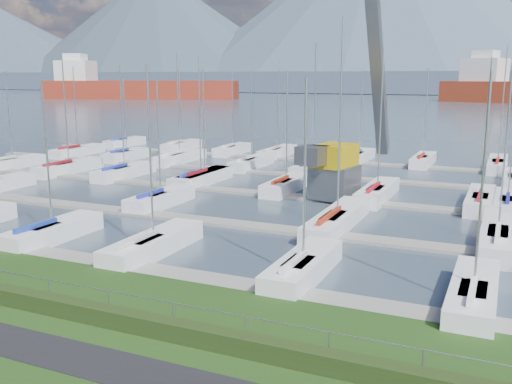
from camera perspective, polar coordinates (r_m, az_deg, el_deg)
The scene contains 10 objects.
path at distance 21.15m, azimuth -17.48°, elevation -15.54°, with size 160.00×2.00×0.04m, color black.
water at distance 277.33m, azimuth 21.66°, elevation 8.69°, with size 800.00×540.00×0.20m, color #3B4956.
hedge at distance 22.80m, azimuth -13.13°, elevation -12.30°, with size 80.00×0.70×0.70m, color #233313.
fence at distance 22.77m, azimuth -12.61°, elevation -10.00°, with size 0.04×0.04×80.00m, color gray.
foothill at distance 347.11m, azimuth 22.32°, elevation 10.11°, with size 900.00×80.00×12.00m, color #49556A.
mountains at distance 423.16m, azimuth 24.18°, elevation 15.60°, with size 1190.00×360.00×115.00m.
docks at distance 45.79m, azimuth 7.17°, elevation -0.75°, with size 90.00×41.60×0.25m.
crane at distance 46.24m, azimuth 8.96°, elevation 6.28°, with size 4.68×13.37×22.35m.
cargo_ship_west at distance 257.89m, azimuth -12.30°, elevation 9.99°, with size 84.57×43.22×21.50m.
sailboat_fleet at distance 47.62m, azimuth 7.83°, elevation 6.52°, with size 75.44×49.42×13.49m.
Camera 1 is at (12.90, -16.86, 9.44)m, focal length 40.00 mm.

